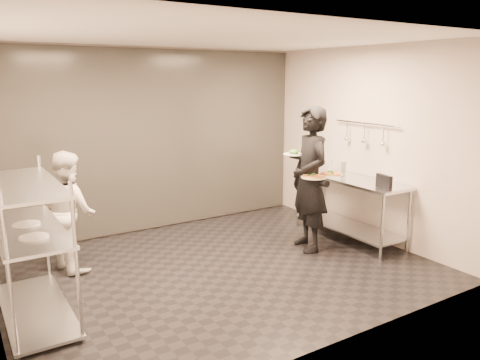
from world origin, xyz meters
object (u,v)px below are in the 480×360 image
pass_rack (30,242)px  pos_monitor (384,182)px  waiter (310,179)px  bottle_clear (331,165)px  prep_counter (349,198)px  pizza_plate_near (313,177)px  pizza_plate_far (331,174)px  bottle_green (343,170)px  bottle_dark (315,163)px  salad_plate (294,153)px  chef (69,210)px

pass_rack → pos_monitor: bearing=-9.7°
waiter → pos_monitor: waiter is taller
waiter → bottle_clear: waiter is taller
prep_counter → bottle_clear: bottle_clear is taller
pizza_plate_near → pizza_plate_far: (0.28, -0.03, 0.01)m
pizza_plate_far → bottle_green: 0.50m
bottle_green → bottle_dark: 0.80m
bottle_dark → salad_plate: bearing=-147.7°
pizza_plate_far → bottle_dark: (0.60, 1.01, -0.06)m
chef → bottle_clear: 3.90m
chef → salad_plate: bearing=-117.6°
pizza_plate_near → bottle_clear: bearing=36.7°
bottle_clear → salad_plate: bearing=-162.3°
pos_monitor → bottle_dark: bearing=91.8°
salad_plate → waiter: bearing=-70.9°
salad_plate → pos_monitor: (0.75, -0.96, -0.32)m
waiter → bottle_clear: 1.07m
pass_rack → pizza_plate_near: size_ratio=4.84×
chef → bottle_clear: size_ratio=7.70×
pizza_plate_near → salad_plate: size_ratio=1.15×
pass_rack → prep_counter: bearing=0.0°
bottle_green → bottle_clear: size_ratio=1.30×
waiter → pizza_plate_near: size_ratio=6.00×
prep_counter → bottle_green: size_ratio=7.15×
waiter → pizza_plate_far: bearing=60.0°
pizza_plate_near → bottle_dark: bottle_dark is taller
pos_monitor → bottle_clear: 1.30m
chef → pos_monitor: chef is taller
pass_rack → waiter: waiter is taller
bottle_clear → pos_monitor: bearing=-100.9°
chef → pizza_plate_far: chef is taller
prep_counter → waiter: size_ratio=0.91×
pizza_plate_far → chef: bearing=158.4°
chef → salad_plate: (2.86, -0.80, 0.58)m
chef → pizza_plate_near: chef is taller
waiter → pizza_plate_far: 0.30m
pass_rack → bottle_clear: pass_rack is taller
pass_rack → salad_plate: bearing=4.0°
pizza_plate_near → pizza_plate_far: 0.28m
salad_plate → pizza_plate_far: bearing=-56.9°
bottle_green → bottle_clear: 0.59m
waiter → chef: size_ratio=1.33×
chef → salad_plate: size_ratio=5.19×
salad_plate → bottle_green: 0.82m
pass_rack → salad_plate: 3.52m
prep_counter → pizza_plate_near: (-0.86, -0.18, 0.44)m
chef → salad_plate: 3.03m
bottle_green → bottle_clear: bottle_green is taller
waiter → bottle_green: bearing=106.5°
pos_monitor → bottle_green: (-0.01, 0.74, 0.03)m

